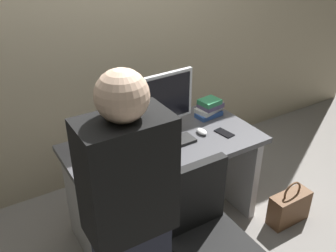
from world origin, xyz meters
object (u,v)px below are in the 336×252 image
object	(u,v)px
cup_by_monitor	(83,144)
cell_phone	(224,133)
keyboard	(166,145)
handbag	(289,207)
office_chair	(207,247)
book_stack	(209,108)
desk	(164,170)
cup_near_keyboard	(130,165)
mouse	(202,132)
monitor	(159,102)
person_at_desk	(131,228)

from	to	relation	value
cup_by_monitor	cell_phone	size ratio (longest dim) A/B	0.69
keyboard	cup_by_monitor	size ratio (longest dim) A/B	4.31
cell_phone	handbag	world-z (taller)	cell_phone
office_chair	book_stack	distance (m)	1.13
desk	keyboard	distance (m)	0.26
keyboard	cup_by_monitor	xyz separation A→B (m)	(-0.50, 0.25, 0.04)
handbag	cup_by_monitor	bearing A→B (deg)	153.65
cup_near_keyboard	keyboard	bearing A→B (deg)	21.07
desk	cup_near_keyboard	bearing A→B (deg)	-152.02
mouse	cell_phone	xyz separation A→B (m)	(0.14, -0.08, -0.01)
mouse	cup_near_keyboard	world-z (taller)	cup_near_keyboard
monitor	cup_near_keyboard	bearing A→B (deg)	-142.11
keyboard	monitor	bearing A→B (deg)	73.61
person_at_desk	cup_by_monitor	distance (m)	0.91
desk	cup_near_keyboard	xyz separation A→B (m)	(-0.36, -0.19, 0.28)
mouse	cup_by_monitor	world-z (taller)	cup_by_monitor
handbag	desk	bearing A→B (deg)	150.17
person_at_desk	keyboard	size ratio (longest dim) A/B	3.81
monitor	cell_phone	bearing A→B (deg)	-30.55
keyboard	mouse	distance (m)	0.31
office_chair	cell_phone	size ratio (longest dim) A/B	6.53
person_at_desk	mouse	distance (m)	1.12
person_at_desk	cup_near_keyboard	world-z (taller)	person_at_desk
office_chair	person_at_desk	bearing A→B (deg)	-177.70
office_chair	desk	bearing A→B (deg)	79.91
cup_near_keyboard	book_stack	distance (m)	0.93
desk	handbag	xyz separation A→B (m)	(0.85, -0.49, -0.38)
mouse	book_stack	world-z (taller)	book_stack
mouse	person_at_desk	bearing A→B (deg)	-143.53
monitor	book_stack	distance (m)	0.51
mouse	cup_near_keyboard	size ratio (longest dim) A/B	1.12
handbag	book_stack	bearing A→B (deg)	118.27
cup_by_monitor	handbag	world-z (taller)	cup_by_monitor
cup_near_keyboard	cup_by_monitor	bearing A→B (deg)	112.95
cup_by_monitor	book_stack	xyz separation A→B (m)	(1.03, -0.04, 0.02)
office_chair	cup_by_monitor	distance (m)	1.04
person_at_desk	cup_near_keyboard	xyz separation A→B (m)	(0.25, 0.52, -0.04)
desk	monitor	bearing A→B (deg)	75.52
mouse	handbag	bearing A→B (deg)	-38.32
desk	person_at_desk	size ratio (longest dim) A/B	0.84
desk	mouse	bearing A→B (deg)	-8.80
monitor	keyboard	bearing A→B (deg)	-105.51
mouse	cup_near_keyboard	xyz separation A→B (m)	(-0.65, -0.15, 0.03)
book_stack	cell_phone	world-z (taller)	book_stack
cup_by_monitor	monitor	bearing A→B (deg)	-8.34
cup_by_monitor	cell_phone	world-z (taller)	cup_by_monitor
person_at_desk	cup_by_monitor	world-z (taller)	person_at_desk
desk	office_chair	distance (m)	0.71
mouse	cell_phone	world-z (taller)	mouse
keyboard	cell_phone	size ratio (longest dim) A/B	2.99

